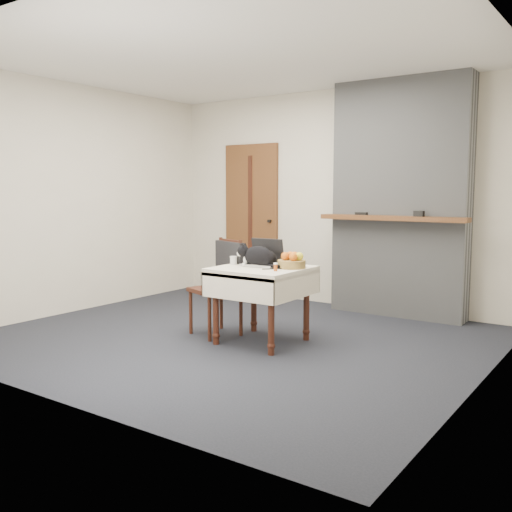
{
  "coord_description": "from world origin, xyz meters",
  "views": [
    {
      "loc": [
        3.2,
        -4.25,
        1.4
      ],
      "look_at": [
        0.27,
        -0.04,
        0.81
      ],
      "focal_mm": 40.0,
      "sensor_mm": 36.0,
      "label": 1
    }
  ],
  "objects": [
    {
      "name": "cream_jar",
      "position": [
        -0.02,
        0.01,
        0.74
      ],
      "size": [
        0.07,
        0.07,
        0.08
      ],
      "primitive_type": "cylinder",
      "color": "silver",
      "rests_on": "side_table"
    },
    {
      "name": "fruit_basket",
      "position": [
        0.55,
        0.13,
        0.76
      ],
      "size": [
        0.25,
        0.25,
        0.14
      ],
      "color": "olive",
      "rests_on": "side_table"
    },
    {
      "name": "laptop",
      "position": [
        0.24,
        0.14,
        0.76
      ],
      "size": [
        0.35,
        0.31,
        0.25
      ],
      "rotation": [
        0.0,
        0.0,
        0.08
      ],
      "color": "#B7B7BC",
      "rests_on": "side_table"
    },
    {
      "name": "chimney",
      "position": [
        0.9,
        1.85,
        1.3
      ],
      "size": [
        1.62,
        0.48,
        2.6
      ],
      "color": "gray",
      "rests_on": "ground"
    },
    {
      "name": "desk_clutter",
      "position": [
        0.49,
        0.03,
        0.7
      ],
      "size": [
        0.15,
        0.09,
        0.01
      ],
      "primitive_type": "cube",
      "rotation": [
        0.0,
        0.0,
        0.52
      ],
      "color": "black",
      "rests_on": "side_table"
    },
    {
      "name": "door",
      "position": [
        -1.2,
        1.97,
        1.0
      ],
      "size": [
        0.82,
        0.1,
        2.0
      ],
      "color": "brown",
      "rests_on": "ground"
    },
    {
      "name": "cat",
      "position": [
        0.26,
        0.03,
        0.79
      ],
      "size": [
        0.46,
        0.24,
        0.22
      ],
      "rotation": [
        0.0,
        0.0,
        0.25
      ],
      "color": "black",
      "rests_on": "side_table"
    },
    {
      "name": "ground",
      "position": [
        0.0,
        0.0,
        0.0
      ],
      "size": [
        4.5,
        4.5,
        0.0
      ],
      "primitive_type": "plane",
      "color": "black",
      "rests_on": "ground"
    },
    {
      "name": "pill_bottle",
      "position": [
        0.54,
        -0.13,
        0.74
      ],
      "size": [
        0.04,
        0.04,
        0.07
      ],
      "color": "#9D4213",
      "rests_on": "side_table"
    },
    {
      "name": "room_shell",
      "position": [
        0.0,
        0.46,
        1.76
      ],
      "size": [
        4.52,
        4.01,
        2.61
      ],
      "color": "beige",
      "rests_on": "ground"
    },
    {
      "name": "side_table",
      "position": [
        0.3,
        0.01,
        0.59
      ],
      "size": [
        0.78,
        0.78,
        0.7
      ],
      "color": "#3E1611",
      "rests_on": "ground"
    },
    {
      "name": "chair",
      "position": [
        -0.19,
        0.07,
        0.59
      ],
      "size": [
        0.53,
        0.52,
        0.93
      ],
      "rotation": [
        0.0,
        0.0,
        -0.34
      ],
      "color": "#3E1611",
      "rests_on": "ground"
    }
  ]
}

